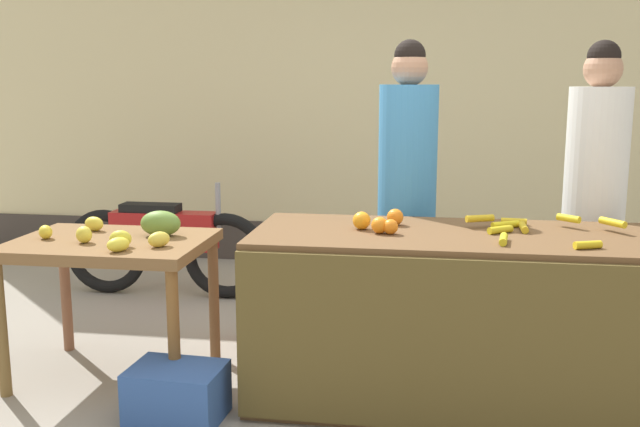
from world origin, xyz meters
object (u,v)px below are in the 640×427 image
(vendor_woman_white_shirt, at_px, (594,203))
(parked_motorcycle, at_px, (164,244))
(vendor_woman_blue_shirt, at_px, (407,198))
(produce_crate, at_px, (177,393))
(produce_sack, at_px, (277,302))

(vendor_woman_white_shirt, distance_m, parked_motorcycle, 3.05)
(vendor_woman_blue_shirt, distance_m, produce_crate, 1.71)
(vendor_woman_white_shirt, relative_size, parked_motorcycle, 1.14)
(vendor_woman_blue_shirt, relative_size, vendor_woman_white_shirt, 1.01)
(parked_motorcycle, bearing_deg, vendor_woman_white_shirt, -15.90)
(produce_sack, bearing_deg, vendor_woman_blue_shirt, 0.32)
(parked_motorcycle, distance_m, produce_sack, 1.35)
(parked_motorcycle, distance_m, produce_crate, 2.11)
(produce_crate, xyz_separation_m, produce_sack, (0.25, 1.09, 0.13))
(vendor_woman_blue_shirt, xyz_separation_m, produce_crate, (-1.04, -1.10, -0.80))
(vendor_woman_blue_shirt, height_order, produce_crate, vendor_woman_blue_shirt)
(parked_motorcycle, relative_size, produce_sack, 3.10)
(produce_crate, distance_m, produce_sack, 1.13)
(vendor_woman_blue_shirt, height_order, produce_sack, vendor_woman_blue_shirt)
(vendor_woman_blue_shirt, height_order, parked_motorcycle, vendor_woman_blue_shirt)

